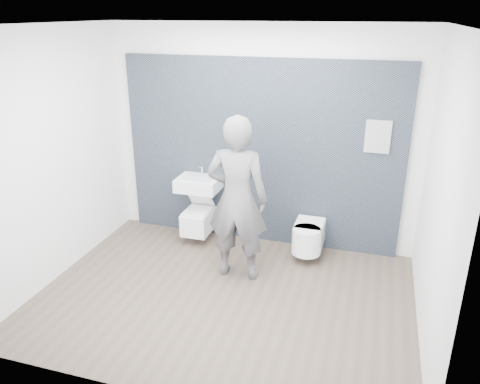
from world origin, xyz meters
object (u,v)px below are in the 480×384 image
(toilet_square, at_px, (199,219))
(toilet_rounded, at_px, (308,237))
(visitor, at_px, (237,199))
(washbasin, at_px, (198,184))

(toilet_square, xyz_separation_m, toilet_rounded, (1.49, -0.06, -0.01))
(toilet_rounded, xyz_separation_m, visitor, (-0.72, -0.64, 0.67))
(toilet_rounded, height_order, visitor, visitor)
(toilet_square, relative_size, toilet_rounded, 0.99)
(toilet_square, relative_size, visitor, 0.32)
(washbasin, relative_size, toilet_square, 0.92)
(washbasin, xyz_separation_m, toilet_rounded, (1.49, -0.10, -0.51))
(washbasin, bearing_deg, toilet_rounded, -3.86)
(toilet_square, height_order, visitor, visitor)
(toilet_square, bearing_deg, washbasin, 90.00)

